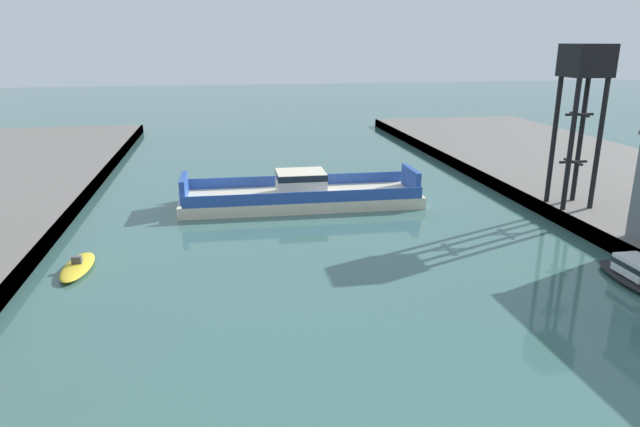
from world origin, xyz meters
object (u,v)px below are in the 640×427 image
at_px(moored_boat_mid_right, 78,267).
at_px(crane_tower, 584,79).
at_px(chain_ferry, 301,195).
at_px(moored_boat_mid_left, 640,276).

height_order(moored_boat_mid_right, crane_tower, crane_tower).
distance_m(chain_ferry, moored_boat_mid_left, 30.20).
relative_size(moored_boat_mid_left, moored_boat_mid_right, 1.41).
bearing_deg(crane_tower, moored_boat_mid_right, -172.54).
distance_m(moored_boat_mid_left, moored_boat_mid_right, 38.56).
bearing_deg(moored_boat_mid_right, crane_tower, 7.46).
height_order(moored_boat_mid_left, crane_tower, crane_tower).
bearing_deg(chain_ferry, crane_tower, -20.12).
xyz_separation_m(moored_boat_mid_right, crane_tower, (41.36, 5.41, 12.15)).
xyz_separation_m(moored_boat_mid_left, moored_boat_mid_right, (-37.47, 9.09, -0.35)).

